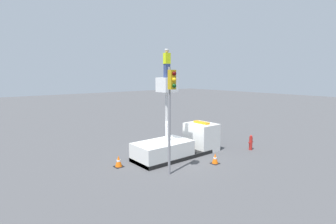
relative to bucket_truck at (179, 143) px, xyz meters
name	(u,v)px	position (x,y,z in m)	size (l,w,h in m)	color
ground_plane	(173,157)	(-0.54, 0.00, -0.88)	(120.00, 120.00, 0.00)	#4C4C4F
bucket_truck	(179,143)	(0.00, 0.00, 0.00)	(6.27, 2.18, 5.23)	black
worker	(167,63)	(-1.03, 0.00, 5.24)	(0.40, 0.26, 1.75)	navy
traffic_light_pole	(171,100)	(-2.62, -2.28, 3.22)	(0.34, 0.57, 5.81)	gray
fire_hydrant	(251,143)	(4.92, -2.29, -0.34)	(0.48, 0.24, 1.09)	#B2231E
traffic_cone_rear	(119,162)	(-4.21, 0.64, -0.55)	(0.51, 0.51, 0.68)	black
traffic_cone_curbside	(215,159)	(0.64, -2.61, -0.56)	(0.47, 0.47, 0.66)	black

